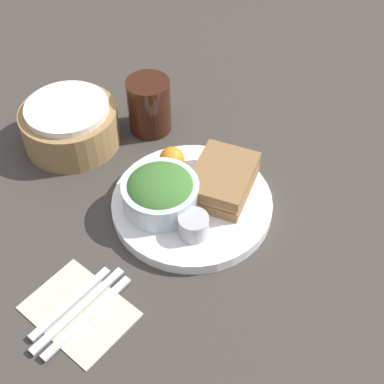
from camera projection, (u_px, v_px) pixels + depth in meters
name	position (u px, v px, depth m)	size (l,w,h in m)	color
ground_plane	(192.00, 208.00, 0.92)	(4.00, 4.00, 0.00)	#3D3833
plate	(192.00, 204.00, 0.91)	(0.27, 0.27, 0.02)	white
sandwich	(222.00, 180.00, 0.90)	(0.15, 0.13, 0.05)	olive
salad_bowl	(160.00, 192.00, 0.88)	(0.13, 0.13, 0.06)	silver
dressing_cup	(193.00, 225.00, 0.84)	(0.05, 0.05, 0.04)	#B7B7BC
orange_wedge	(172.00, 159.00, 0.94)	(0.04, 0.04, 0.04)	orange
drink_glass	(149.00, 106.00, 1.02)	(0.08, 0.08, 0.11)	#38190F
bread_basket	(70.00, 125.00, 1.00)	(0.18, 0.18, 0.09)	#997547
napkin	(80.00, 311.00, 0.78)	(0.11, 0.15, 0.00)	beige
fork	(88.00, 316.00, 0.77)	(0.17, 0.01, 0.01)	silver
knife	(79.00, 309.00, 0.78)	(0.18, 0.01, 0.01)	silver
spoon	(71.00, 303.00, 0.79)	(0.15, 0.01, 0.01)	silver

